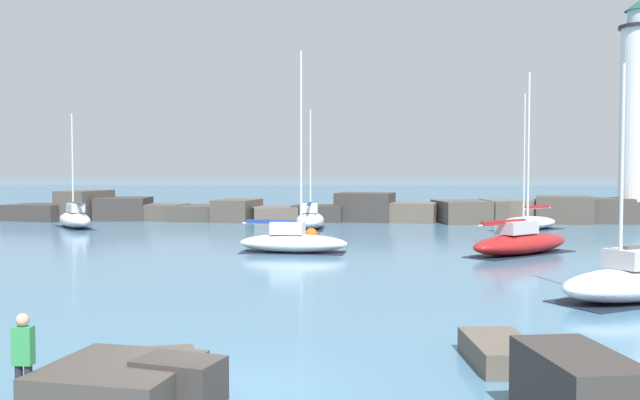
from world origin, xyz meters
TOP-DOWN VIEW (x-y plane):
  - ground_plane at (0.00, 0.00)m, footprint 600.00×600.00m
  - open_sea_beyond at (0.00, 105.13)m, footprint 400.00×116.00m
  - breakwater_jetty at (2.95, 45.05)m, footprint 58.50×6.99m
  - lighthouse at (24.57, 45.06)m, footprint 3.89×3.89m
  - foreground_rocks at (1.72, -0.74)m, footprint 10.59×7.05m
  - sailboat_moored_1 at (-1.09, 23.02)m, footprint 5.89×2.56m
  - sailboat_moored_2 at (11.62, 10.31)m, footprint 6.06×4.98m
  - sailboat_moored_3 at (10.70, 23.04)m, footprint 6.72×6.33m
  - sailboat_moored_4 at (-1.33, 37.47)m, footprint 2.16×5.66m
  - sailboat_moored_5 at (14.28, 37.81)m, footprint 6.09×5.90m
  - sailboat_moored_6 at (-18.75, 37.08)m, footprint 4.89×5.83m
  - mooring_buoy_orange_near at (-0.58, 28.95)m, footprint 0.79×0.79m
  - person_on_rocks at (-3.36, -1.66)m, footprint 0.36×0.24m

SIDE VIEW (x-z plane):
  - ground_plane at x=0.00m, z-range 0.00..0.00m
  - open_sea_beyond at x=0.00m, z-range 0.00..0.01m
  - mooring_buoy_orange_near at x=-0.58m, z-range -0.10..0.89m
  - foreground_rocks at x=1.72m, z-range -0.25..1.12m
  - sailboat_moored_5 at x=14.28m, z-range -4.34..5.37m
  - sailboat_moored_1 at x=-1.09m, z-range -4.65..5.87m
  - sailboat_moored_2 at x=11.62m, z-range -3.30..4.58m
  - sailboat_moored_3 at x=10.70m, z-range -4.04..5.32m
  - sailboat_moored_6 at x=-18.75m, z-range -3.53..4.92m
  - sailboat_moored_4 at x=-1.33m, z-range -3.64..5.05m
  - breakwater_jetty at x=2.95m, z-range -0.34..2.17m
  - person_on_rocks at x=-3.36m, z-range 0.12..1.95m
  - lighthouse at x=24.57m, z-range -0.96..16.92m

